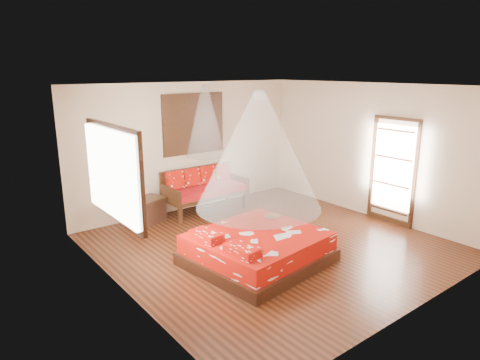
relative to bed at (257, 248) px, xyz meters
name	(u,v)px	position (x,y,z in m)	size (l,w,h in m)	color
room	(273,169)	(0.68, 0.40, 1.15)	(5.54, 5.54, 2.84)	black
bed	(257,248)	(0.00, 0.00, 0.00)	(2.25, 2.08, 0.64)	black
daybed	(203,188)	(0.79, 2.79, 0.27)	(1.83, 0.81, 0.95)	black
storage_chest	(146,210)	(-0.57, 2.85, 0.01)	(0.85, 0.72, 0.51)	black
shutter_panel	(194,124)	(0.79, 3.12, 1.65)	(1.52, 0.06, 1.32)	black
window_left	(115,173)	(-2.03, 0.60, 1.45)	(0.10, 1.74, 1.34)	black
glazed_door	(393,172)	(3.39, -0.20, 0.82)	(0.08, 1.02, 2.16)	black
wine_tray	(272,214)	(0.75, 0.46, 0.31)	(0.29, 0.29, 0.23)	brown
mosquito_net_main	(259,151)	(0.02, 0.00, 1.60)	(1.97, 1.97, 1.80)	white
mosquito_net_daybed	(205,121)	(0.79, 2.65, 1.75)	(0.84, 0.84, 1.50)	white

